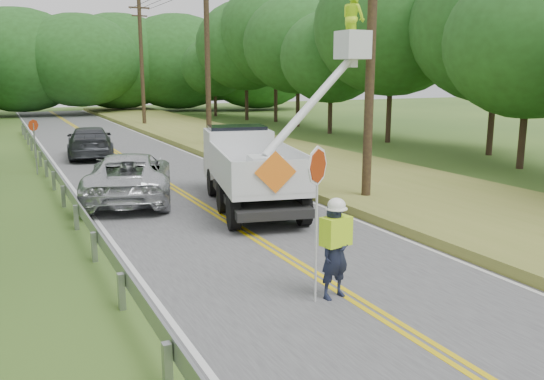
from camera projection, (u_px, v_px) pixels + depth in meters
name	position (u px, v px, depth m)	size (l,w,h in m)	color
ground	(445.00, 356.00, 8.65)	(140.00, 140.00, 0.00)	#325121
road	(177.00, 190.00, 20.91)	(7.20, 96.00, 0.03)	#454446
guardrail	(59.00, 180.00, 19.83)	(0.18, 48.00, 0.77)	gray
utility_poles	(262.00, 50.00, 24.65)	(1.60, 43.30, 10.00)	black
tall_grass_verge	(337.00, 171.00, 23.98)	(7.00, 96.00, 0.30)	olive
treeline_right	(355.00, 39.00, 36.69)	(11.97, 53.75, 11.98)	#332319
treeline_horizon	(59.00, 61.00, 57.04)	(57.19, 14.27, 10.65)	#204719
flagger	(335.00, 245.00, 10.65)	(1.14, 0.55, 2.99)	#191E33
bucket_truck	(253.00, 156.00, 18.77)	(5.25, 7.22, 6.75)	black
suv_silver	(129.00, 176.00, 19.02)	(2.70, 5.86, 1.63)	silver
suv_darkgrey	(90.00, 142.00, 28.80)	(2.19, 5.40, 1.57)	#35383D
stop_sign_permanent	(34.00, 139.00, 23.72)	(0.43, 0.30, 2.36)	gray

